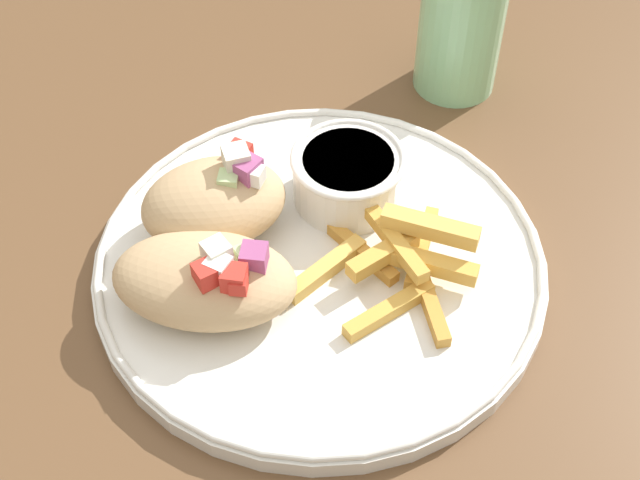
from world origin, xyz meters
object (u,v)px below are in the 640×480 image
at_px(pita_sandwich_near, 206,279).
at_px(fries_pile, 397,261).
at_px(water_glass, 460,33).
at_px(pita_sandwich_far, 215,202).
at_px(plate, 320,263).
at_px(sauce_ramekin, 346,174).

relative_size(pita_sandwich_near, fries_pile, 0.98).
height_order(pita_sandwich_near, fries_pile, pita_sandwich_near).
bearing_deg(water_glass, fries_pile, -103.88).
xyz_separation_m(pita_sandwich_far, fries_pile, (0.13, -0.04, -0.01)).
bearing_deg(plate, sauce_ramekin, 74.70).
height_order(fries_pile, sauce_ramekin, sauce_ramekin).
relative_size(pita_sandwich_near, pita_sandwich_far, 1.07).
distance_m(plate, sauce_ramekin, 0.07).
height_order(pita_sandwich_far, fries_pile, pita_sandwich_far).
distance_m(plate, pita_sandwich_near, 0.09).
relative_size(fries_pile, sauce_ramekin, 1.56).
height_order(plate, pita_sandwich_far, pita_sandwich_far).
bearing_deg(plate, water_glass, 63.07).
height_order(fries_pile, water_glass, water_glass).
bearing_deg(sauce_ramekin, pita_sandwich_near, -131.88).
xyz_separation_m(plate, pita_sandwich_far, (-0.07, 0.03, 0.03)).
xyz_separation_m(pita_sandwich_near, fries_pile, (0.13, 0.03, -0.01)).
relative_size(plate, pita_sandwich_near, 2.45).
height_order(pita_sandwich_far, water_glass, water_glass).
distance_m(pita_sandwich_far, sauce_ramekin, 0.10).
relative_size(pita_sandwich_far, sauce_ramekin, 1.44).
bearing_deg(sauce_ramekin, fries_pile, -63.93).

